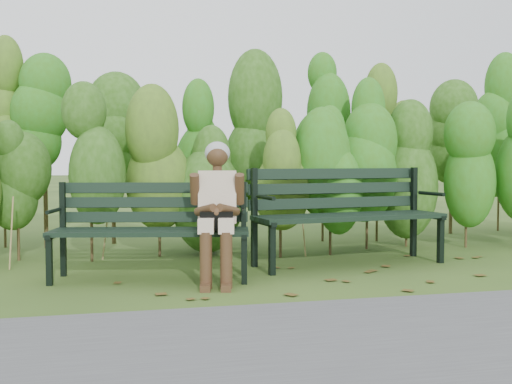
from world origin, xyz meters
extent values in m
plane|color=#2D4519|center=(0.00, 0.00, 0.00)|extent=(80.00, 80.00, 0.00)
cube|color=#474749|center=(0.00, -2.20, 0.01)|extent=(60.00, 2.50, 0.01)
cylinder|color=#47381E|center=(-2.14, 1.30, 0.40)|extent=(0.03, 0.03, 0.80)
ellipsoid|color=#376F18|center=(-2.14, 1.30, 1.04)|extent=(0.64, 0.64, 1.44)
cylinder|color=#47381E|center=(-1.53, 1.30, 0.40)|extent=(0.03, 0.03, 0.80)
ellipsoid|color=#376F18|center=(-1.53, 1.30, 1.04)|extent=(0.64, 0.64, 1.44)
cylinder|color=#47381E|center=(-0.92, 1.30, 0.40)|extent=(0.03, 0.03, 0.80)
ellipsoid|color=#376F18|center=(-0.92, 1.30, 1.04)|extent=(0.64, 0.64, 1.44)
cylinder|color=#47381E|center=(-0.31, 1.30, 0.40)|extent=(0.03, 0.03, 0.80)
ellipsoid|color=#376F18|center=(-0.31, 1.30, 1.04)|extent=(0.64, 0.64, 1.44)
cylinder|color=#47381E|center=(0.31, 1.30, 0.40)|extent=(0.03, 0.03, 0.80)
ellipsoid|color=#376F18|center=(0.31, 1.30, 1.04)|extent=(0.64, 0.64, 1.44)
cylinder|color=#47381E|center=(0.92, 1.30, 0.40)|extent=(0.03, 0.03, 0.80)
ellipsoid|color=#376F18|center=(0.92, 1.30, 1.04)|extent=(0.64, 0.64, 1.44)
cylinder|color=#47381E|center=(1.53, 1.30, 0.40)|extent=(0.03, 0.03, 0.80)
ellipsoid|color=#376F18|center=(1.53, 1.30, 1.04)|extent=(0.64, 0.64, 1.44)
cylinder|color=#47381E|center=(2.14, 1.30, 0.40)|extent=(0.03, 0.03, 0.80)
ellipsoid|color=#376F18|center=(2.14, 1.30, 1.04)|extent=(0.64, 0.64, 1.44)
cylinder|color=#47381E|center=(2.75, 1.30, 0.40)|extent=(0.03, 0.03, 0.80)
ellipsoid|color=#376F18|center=(2.75, 1.30, 1.04)|extent=(0.64, 0.64, 1.44)
cylinder|color=#47381E|center=(3.36, 1.30, 0.40)|extent=(0.03, 0.03, 0.80)
ellipsoid|color=#376F18|center=(3.36, 1.30, 1.04)|extent=(0.64, 0.64, 1.44)
cylinder|color=#47381E|center=(-1.92, 2.30, 0.55)|extent=(0.04, 0.04, 1.10)
ellipsoid|color=#285211|center=(-1.92, 2.30, 1.43)|extent=(0.70, 0.70, 1.98)
cylinder|color=#47381E|center=(-1.15, 2.30, 0.55)|extent=(0.04, 0.04, 1.10)
ellipsoid|color=#285211|center=(-1.15, 2.30, 1.43)|extent=(0.70, 0.70, 1.98)
cylinder|color=#47381E|center=(-0.38, 2.30, 0.55)|extent=(0.04, 0.04, 1.10)
ellipsoid|color=#285211|center=(-0.38, 2.30, 1.43)|extent=(0.70, 0.70, 1.98)
cylinder|color=#47381E|center=(0.38, 2.30, 0.55)|extent=(0.04, 0.04, 1.10)
ellipsoid|color=#285211|center=(0.38, 2.30, 1.43)|extent=(0.70, 0.70, 1.98)
cylinder|color=#47381E|center=(1.15, 2.30, 0.55)|extent=(0.04, 0.04, 1.10)
ellipsoid|color=#285211|center=(1.15, 2.30, 1.43)|extent=(0.70, 0.70, 1.98)
cylinder|color=#47381E|center=(1.92, 2.30, 0.55)|extent=(0.04, 0.04, 1.10)
ellipsoid|color=#285211|center=(1.92, 2.30, 1.43)|extent=(0.70, 0.70, 1.98)
cylinder|color=#47381E|center=(2.69, 2.30, 0.55)|extent=(0.04, 0.04, 1.10)
ellipsoid|color=#285211|center=(2.69, 2.30, 1.43)|extent=(0.70, 0.70, 1.98)
cylinder|color=#47381E|center=(3.46, 2.30, 0.55)|extent=(0.04, 0.04, 1.10)
ellipsoid|color=#285211|center=(3.46, 2.30, 1.43)|extent=(0.70, 0.70, 1.98)
cube|color=brown|center=(-0.99, -0.90, 0.00)|extent=(0.11, 0.10, 0.01)
cube|color=brown|center=(-0.17, -0.19, 0.00)|extent=(0.10, 0.08, 0.01)
cube|color=brown|center=(0.65, -0.53, 0.00)|extent=(0.11, 0.11, 0.01)
cube|color=brown|center=(-0.73, -0.76, 0.00)|extent=(0.11, 0.10, 0.01)
cube|color=brown|center=(-1.63, -1.16, 0.00)|extent=(0.11, 0.11, 0.01)
cube|color=brown|center=(-0.85, 0.78, 0.00)|extent=(0.11, 0.11, 0.01)
cube|color=brown|center=(0.77, 0.19, 0.00)|extent=(0.07, 0.09, 0.01)
cube|color=brown|center=(-0.76, 0.24, 0.00)|extent=(0.11, 0.10, 0.01)
cube|color=brown|center=(0.53, 0.46, 0.00)|extent=(0.09, 0.11, 0.01)
cube|color=brown|center=(2.90, 0.71, 0.00)|extent=(0.11, 0.11, 0.01)
cube|color=brown|center=(-0.14, 0.62, 0.00)|extent=(0.09, 0.07, 0.01)
cube|color=brown|center=(-0.80, -0.87, 0.00)|extent=(0.09, 0.11, 0.01)
cube|color=brown|center=(-0.84, -0.13, 0.00)|extent=(0.11, 0.10, 0.01)
cube|color=brown|center=(0.39, 0.05, 0.00)|extent=(0.09, 0.07, 0.01)
cube|color=brown|center=(0.12, 0.08, 0.00)|extent=(0.10, 0.11, 0.01)
cube|color=brown|center=(1.28, 0.36, 0.00)|extent=(0.11, 0.11, 0.01)
cube|color=brown|center=(-0.52, -0.36, 0.00)|extent=(0.11, 0.11, 0.01)
cube|color=brown|center=(-1.12, 0.15, 0.00)|extent=(0.11, 0.11, 0.01)
cube|color=brown|center=(0.90, 0.46, 0.00)|extent=(0.10, 0.09, 0.01)
cube|color=brown|center=(-0.10, 0.61, 0.00)|extent=(0.09, 0.10, 0.01)
cube|color=black|center=(-1.01, 0.01, 0.42)|extent=(1.69, 0.43, 0.04)
cube|color=black|center=(-0.99, 0.12, 0.42)|extent=(1.69, 0.43, 0.04)
cube|color=black|center=(-0.97, 0.24, 0.42)|extent=(1.69, 0.43, 0.04)
cube|color=black|center=(-0.95, 0.35, 0.42)|extent=(1.69, 0.43, 0.04)
cube|color=black|center=(-0.93, 0.44, 0.53)|extent=(1.68, 0.39, 0.10)
cube|color=black|center=(-0.93, 0.45, 0.66)|extent=(1.68, 0.39, 0.10)
cube|color=black|center=(-0.92, 0.47, 0.79)|extent=(1.68, 0.39, 0.10)
cube|color=black|center=(-1.81, 0.16, 0.21)|extent=(0.06, 0.06, 0.42)
cube|color=black|center=(-1.73, 0.55, 0.42)|extent=(0.06, 0.06, 0.85)
cube|color=black|center=(-1.78, 0.34, 0.41)|extent=(0.14, 0.47, 0.04)
cylinder|color=black|center=(-1.79, 0.29, 0.61)|extent=(0.10, 0.35, 0.03)
cube|color=black|center=(-0.22, -0.16, 0.21)|extent=(0.06, 0.06, 0.42)
cube|color=black|center=(-0.14, 0.23, 0.42)|extent=(0.06, 0.06, 0.85)
cube|color=black|center=(-0.18, 0.02, 0.41)|extent=(0.14, 0.47, 0.04)
cylinder|color=black|center=(-0.19, -0.02, 0.61)|extent=(0.10, 0.35, 0.03)
cube|color=black|center=(1.02, 0.31, 0.48)|extent=(1.94, 0.37, 0.04)
cube|color=black|center=(1.01, 0.44, 0.48)|extent=(1.94, 0.37, 0.04)
cube|color=black|center=(0.99, 0.57, 0.48)|extent=(1.94, 0.37, 0.04)
cube|color=black|center=(0.97, 0.71, 0.48)|extent=(1.94, 0.37, 0.04)
cube|color=black|center=(0.96, 0.81, 0.60)|extent=(1.93, 0.31, 0.11)
cube|color=black|center=(0.96, 0.82, 0.75)|extent=(1.93, 0.31, 0.11)
cube|color=black|center=(0.95, 0.84, 0.90)|extent=(1.93, 0.31, 0.11)
cube|color=black|center=(0.11, 0.17, 0.24)|extent=(0.06, 0.06, 0.48)
cube|color=black|center=(0.05, 0.63, 0.48)|extent=(0.06, 0.06, 0.97)
cube|color=black|center=(0.08, 0.39, 0.46)|extent=(0.12, 0.54, 0.04)
cylinder|color=black|center=(0.09, 0.33, 0.70)|extent=(0.09, 0.41, 0.04)
cube|color=black|center=(1.94, 0.42, 0.24)|extent=(0.06, 0.06, 0.48)
cube|color=black|center=(1.88, 0.87, 0.48)|extent=(0.06, 0.06, 0.97)
cube|color=black|center=(1.92, 0.63, 0.46)|extent=(0.12, 0.54, 0.04)
cylinder|color=black|center=(1.92, 0.58, 0.70)|extent=(0.09, 0.41, 0.04)
cube|color=beige|center=(-0.53, -0.11, 0.51)|extent=(0.20, 0.40, 0.12)
cube|color=beige|center=(-0.37, -0.14, 0.51)|extent=(0.20, 0.40, 0.12)
cylinder|color=#452C19|center=(-0.56, -0.26, 0.23)|extent=(0.12, 0.12, 0.46)
cylinder|color=#452C19|center=(-0.40, -0.29, 0.23)|extent=(0.12, 0.12, 0.46)
cube|color=#452C19|center=(-0.57, -0.33, 0.03)|extent=(0.12, 0.20, 0.05)
cube|color=#452C19|center=(-0.41, -0.36, 0.03)|extent=(0.12, 0.20, 0.05)
cube|color=beige|center=(-0.40, 0.12, 0.72)|extent=(0.37, 0.29, 0.47)
cylinder|color=#452C19|center=(-0.40, 0.10, 0.97)|extent=(0.08, 0.08, 0.09)
sphere|color=#452C19|center=(-0.41, 0.09, 1.08)|extent=(0.19, 0.19, 0.19)
ellipsoid|color=gray|center=(-0.40, 0.12, 1.11)|extent=(0.22, 0.21, 0.20)
cylinder|color=#452C19|center=(-0.60, 0.09, 0.80)|extent=(0.12, 0.20, 0.28)
cylinder|color=#452C19|center=(-0.23, 0.01, 0.80)|extent=(0.12, 0.20, 0.28)
cylinder|color=#452C19|center=(-0.53, -0.05, 0.63)|extent=(0.18, 0.25, 0.12)
cylinder|color=#452C19|center=(-0.34, -0.09, 0.63)|extent=(0.24, 0.22, 0.12)
sphere|color=#452C19|center=(-0.45, -0.12, 0.61)|extent=(0.10, 0.10, 0.10)
cube|color=black|center=(-0.45, -0.11, 0.54)|extent=(0.29, 0.16, 0.15)
camera|label=1|loc=(-1.26, -5.04, 1.04)|focal=42.00mm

